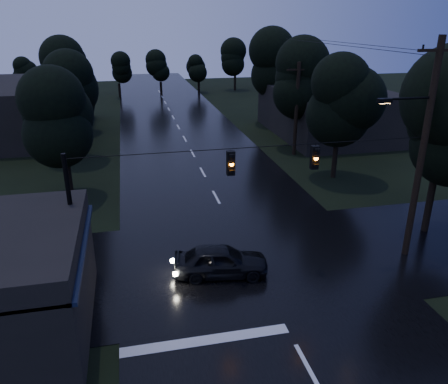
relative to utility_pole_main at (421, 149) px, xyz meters
name	(u,v)px	position (x,y,z in m)	size (l,w,h in m)	color
main_road	(193,154)	(-7.41, 19.00, -5.26)	(12.00, 120.00, 0.02)	black
cross_street	(250,260)	(-7.41, 1.00, -5.26)	(60.00, 9.00, 0.02)	black
building_far_right	(328,112)	(6.59, 23.00, -3.06)	(10.00, 14.00, 4.40)	black
building_far_left	(33,109)	(-21.41, 29.00, -2.76)	(10.00, 16.00, 5.00)	black
utility_pole_main	(421,149)	(0.00, 0.00, 0.00)	(3.50, 0.30, 10.00)	black
utility_pole_far	(297,108)	(0.89, 17.00, -1.38)	(2.00, 0.30, 7.50)	black
anchor_pole_left	(73,228)	(-14.91, 0.00, -2.26)	(0.18, 0.18, 6.00)	black
span_signals	(273,159)	(-6.85, -0.01, -0.01)	(15.00, 0.37, 1.12)	black
tree_corner_near	(445,120)	(2.59, 2.00, 0.74)	(4.48, 4.48, 9.44)	black
tree_left_a	(60,116)	(-16.41, 11.00, -0.02)	(3.92, 3.92, 8.26)	black
tree_left_b	(65,90)	(-17.01, 19.00, 0.36)	(4.20, 4.20, 8.85)	black
tree_left_c	(70,71)	(-17.61, 29.00, 0.74)	(4.48, 4.48, 9.44)	black
tree_right_a	(341,98)	(1.59, 11.00, 0.36)	(4.20, 4.20, 8.85)	black
tree_right_b	(304,78)	(2.19, 19.00, 0.74)	(4.48, 4.48, 9.44)	black
tree_right_c	(273,63)	(2.79, 29.00, 1.11)	(4.76, 4.76, 10.03)	black
car	(221,261)	(-9.00, 0.11, -4.55)	(1.66, 4.13, 1.41)	black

